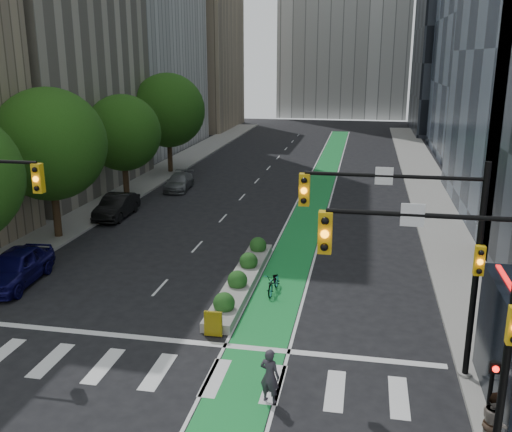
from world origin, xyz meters
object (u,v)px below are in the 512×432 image
at_px(cyclist, 270,376).
at_px(parked_car_left_far, 179,182).
at_px(bicycle, 274,282).
at_px(parked_car_left_near, 15,267).
at_px(pedestrian_near, 494,422).
at_px(median_planter, 242,278).
at_px(parked_car_left_mid, 117,206).
at_px(pedestrian_far, 499,292).

bearing_deg(cyclist, parked_car_left_far, -47.35).
relative_size(bicycle, parked_car_left_near, 0.37).
relative_size(bicycle, pedestrian_near, 1.06).
distance_m(parked_car_left_far, pedestrian_near, 34.17).
bearing_deg(median_planter, bicycle, -20.08).
distance_m(parked_car_left_near, parked_car_left_mid, 11.78).
bearing_deg(parked_car_left_far, parked_car_left_mid, -104.91).
distance_m(parked_car_left_near, pedestrian_near, 21.31).
relative_size(median_planter, pedestrian_far, 5.18).
xyz_separation_m(median_planter, cyclist, (2.83, -9.04, 0.53)).
relative_size(bicycle, parked_car_left_mid, 0.40).
distance_m(bicycle, pedestrian_near, 12.32).
height_order(parked_car_left_far, pedestrian_near, pedestrian_near).
height_order(median_planter, cyclist, cyclist).
xyz_separation_m(cyclist, parked_car_left_near, (-13.30, 7.11, -0.05)).
distance_m(bicycle, parked_car_left_mid, 16.12).
bearing_deg(parked_car_left_mid, parked_car_left_far, 78.45).
bearing_deg(cyclist, pedestrian_near, -172.63).
bearing_deg(parked_car_left_far, pedestrian_far, -49.90).
bearing_deg(pedestrian_far, cyclist, 23.07).
relative_size(cyclist, pedestrian_near, 1.04).
relative_size(parked_car_left_mid, parked_car_left_far, 1.06).
relative_size(median_planter, cyclist, 5.67).
bearing_deg(parked_car_left_far, parked_car_left_near, -98.76).
height_order(bicycle, parked_car_left_mid, parked_car_left_mid).
distance_m(parked_car_left_near, pedestrian_far, 21.49).
bearing_deg(parked_car_left_mid, pedestrian_far, -29.45).
height_order(bicycle, parked_car_left_near, parked_car_left_near).
bearing_deg(parked_car_left_mid, pedestrian_near, -47.45).
height_order(median_planter, pedestrian_near, pedestrian_near).
distance_m(median_planter, pedestrian_near, 13.78).
xyz_separation_m(cyclist, pedestrian_far, (8.18, 7.57, 0.24)).
xyz_separation_m(bicycle, parked_car_left_far, (-10.81, 19.09, 0.15)).
bearing_deg(bicycle, parked_car_left_far, 123.34).
xyz_separation_m(bicycle, pedestrian_near, (7.52, -9.75, 0.53)).
distance_m(parked_car_left_far, pedestrian_far, 28.44).
distance_m(median_planter, parked_car_left_mid, 14.55).
bearing_deg(pedestrian_far, parked_car_left_near, -18.49).
xyz_separation_m(cyclist, parked_car_left_mid, (-13.53, 18.89, -0.13)).
xyz_separation_m(parked_car_left_near, pedestrian_near, (19.58, -8.41, 0.17)).
bearing_deg(pedestrian_near, parked_car_left_mid, 40.22).
xyz_separation_m(parked_car_left_mid, parked_car_left_far, (1.47, 8.66, -0.13)).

